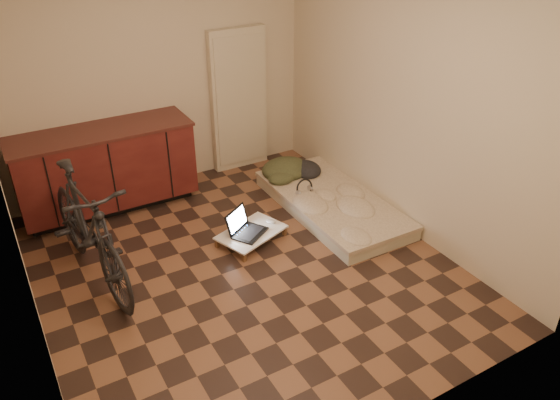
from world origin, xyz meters
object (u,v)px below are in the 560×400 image
laptop (245,228)px  futon (332,203)px  bicycle (87,224)px  lap_desk (251,233)px

laptop → futon: bearing=-28.1°
bicycle → futon: (2.50, -0.07, -0.49)m
futon → laptop: laptop is taller
lap_desk → laptop: (-0.06, 0.01, 0.06)m
futon → lap_desk: 1.04m
futon → laptop: (-1.09, -0.08, 0.08)m
bicycle → lap_desk: (1.47, -0.17, -0.48)m
bicycle → laptop: 1.48m
bicycle → lap_desk: size_ratio=2.36×
lap_desk → laptop: size_ratio=1.71×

